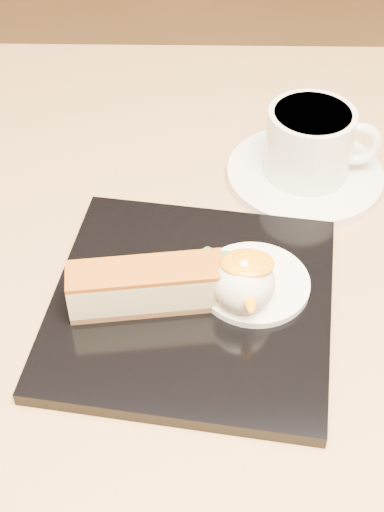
{
  "coord_description": "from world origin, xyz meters",
  "views": [
    {
      "loc": [
        -0.01,
        -0.4,
        1.15
      ],
      "look_at": [
        -0.02,
        -0.01,
        0.76
      ],
      "focal_mm": 50.0,
      "sensor_mm": 36.0,
      "label": 1
    }
  ],
  "objects_px": {
    "saucer": "(304,175)",
    "coffee_cup": "(311,141)",
    "table": "(209,390)",
    "dessert_plate": "(192,304)",
    "ice_cream_scoop": "(244,283)",
    "cheesecake": "(146,286)"
  },
  "relations": [
    {
      "from": "coffee_cup",
      "to": "dessert_plate",
      "type": "bearing_deg",
      "value": -120.63
    },
    {
      "from": "dessert_plate",
      "to": "coffee_cup",
      "type": "xyz_separation_m",
      "value": [
        0.11,
        0.17,
        0.04
      ]
    },
    {
      "from": "ice_cream_scoop",
      "to": "coffee_cup",
      "type": "height_order",
      "value": "coffee_cup"
    },
    {
      "from": "cheesecake",
      "to": "saucer",
      "type": "xyz_separation_m",
      "value": [
        0.14,
        0.17,
        -0.03
      ]
    },
    {
      "from": "saucer",
      "to": "coffee_cup",
      "type": "relative_size",
      "value": 1.39
    },
    {
      "from": "ice_cream_scoop",
      "to": "saucer",
      "type": "bearing_deg",
      "value": 69.12
    },
    {
      "from": "ice_cream_scoop",
      "to": "dessert_plate",
      "type": "bearing_deg",
      "value": 172.87
    },
    {
      "from": "cheesecake",
      "to": "coffee_cup",
      "type": "bearing_deg",
      "value": 42.75
    },
    {
      "from": "ice_cream_scoop",
      "to": "cheesecake",
      "type": "bearing_deg",
      "value": 180.0
    },
    {
      "from": "table",
      "to": "cheesecake",
      "type": "height_order",
      "value": "cheesecake"
    },
    {
      "from": "dessert_plate",
      "to": "saucer",
      "type": "relative_size",
      "value": 1.47
    },
    {
      "from": "saucer",
      "to": "coffee_cup",
      "type": "bearing_deg",
      "value": -2.07
    },
    {
      "from": "table",
      "to": "ice_cream_scoop",
      "type": "distance_m",
      "value": 0.2
    },
    {
      "from": "table",
      "to": "cheesecake",
      "type": "distance_m",
      "value": 0.2
    },
    {
      "from": "dessert_plate",
      "to": "saucer",
      "type": "xyz_separation_m",
      "value": [
        0.11,
        0.17,
        -0.0
      ]
    },
    {
      "from": "coffee_cup",
      "to": "table",
      "type": "bearing_deg",
      "value": -121.0
    },
    {
      "from": "cheesecake",
      "to": "coffee_cup",
      "type": "xyz_separation_m",
      "value": [
        0.14,
        0.17,
        0.01
      ]
    },
    {
      "from": "dessert_plate",
      "to": "ice_cream_scoop",
      "type": "bearing_deg",
      "value": -7.13
    },
    {
      "from": "cheesecake",
      "to": "ice_cream_scoop",
      "type": "relative_size",
      "value": 2.54
    },
    {
      "from": "table",
      "to": "dessert_plate",
      "type": "height_order",
      "value": "dessert_plate"
    },
    {
      "from": "table",
      "to": "cheesecake",
      "type": "relative_size",
      "value": 6.51
    },
    {
      "from": "dessert_plate",
      "to": "cheesecake",
      "type": "relative_size",
      "value": 1.79
    }
  ]
}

